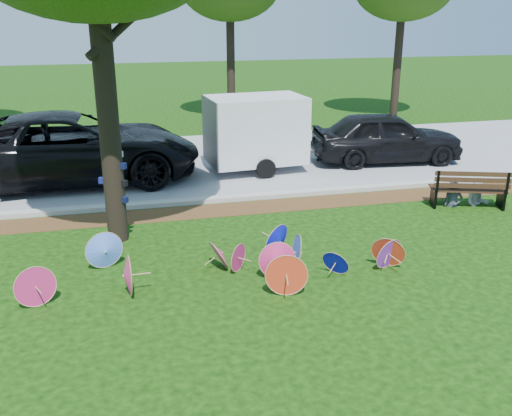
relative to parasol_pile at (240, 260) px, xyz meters
The scene contains 11 objects.
ground 0.81m from the parasol_pile, 81.62° to the right, with size 90.00×90.00×0.00m, color black.
mulch_strip 3.80m from the parasol_pile, 88.39° to the left, with size 90.00×1.00×0.01m, color #472D16.
curb 4.49m from the parasol_pile, 88.64° to the left, with size 90.00×0.30×0.12m, color #B7B5AD.
street 8.64m from the parasol_pile, 89.29° to the left, with size 90.00×8.00×0.01m, color gray.
parasol_pile is the anchor object (origin of this frame).
black_van 8.03m from the parasol_pile, 115.36° to the left, with size 3.35×7.27×2.02m, color black.
dark_pickup 9.66m from the parasol_pile, 48.43° to the left, with size 1.96×4.86×1.66m, color black.
cargo_trailer 7.50m from the parasol_pile, 74.35° to the left, with size 2.87×1.81×2.61m, color silver.
park_bench 7.02m from the parasol_pile, 22.13° to the left, with size 1.90×0.72×0.99m, color black, non-canonical shape.
person_left 6.73m from the parasol_pile, 23.65° to the left, with size 0.49×0.32×1.33m, color #38404D.
person_right 7.37m from the parasol_pile, 21.47° to the left, with size 0.59×0.46×1.21m, color silver.
Camera 1 is at (-2.09, -8.89, 4.89)m, focal length 40.00 mm.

